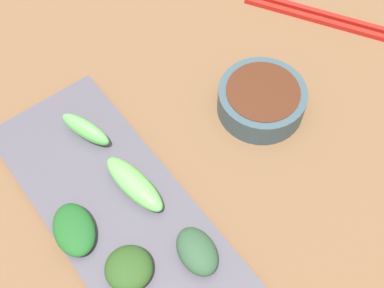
# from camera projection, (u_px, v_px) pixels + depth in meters

# --- Properties ---
(tabletop) EXTENTS (2.10, 2.10, 0.02)m
(tabletop) POSITION_uv_depth(u_px,v_px,m) (179.00, 153.00, 0.68)
(tabletop) COLOR brown
(tabletop) RESTS_ON ground
(sauce_bowl) EXTENTS (0.12, 0.12, 0.04)m
(sauce_bowl) POSITION_uv_depth(u_px,v_px,m) (262.00, 99.00, 0.69)
(sauce_bowl) COLOR #354A55
(sauce_bowl) RESTS_ON tabletop
(serving_plate) EXTENTS (0.16, 0.38, 0.01)m
(serving_plate) POSITION_uv_depth(u_px,v_px,m) (115.00, 207.00, 0.62)
(serving_plate) COLOR #4B4956
(serving_plate) RESTS_ON tabletop
(broccoli_leafy_0) EXTENTS (0.05, 0.07, 0.03)m
(broccoli_leafy_0) POSITION_uv_depth(u_px,v_px,m) (197.00, 251.00, 0.58)
(broccoli_leafy_0) COLOR #2C4E33
(broccoli_leafy_0) RESTS_ON serving_plate
(broccoli_stalk_1) EXTENTS (0.04, 0.10, 0.03)m
(broccoli_stalk_1) POSITION_uv_depth(u_px,v_px,m) (134.00, 184.00, 0.62)
(broccoli_stalk_1) COLOR #62B958
(broccoli_stalk_1) RESTS_ON serving_plate
(broccoli_stalk_2) EXTENTS (0.04, 0.08, 0.03)m
(broccoli_stalk_2) POSITION_uv_depth(u_px,v_px,m) (86.00, 129.00, 0.66)
(broccoli_stalk_2) COLOR #5EB959
(broccoli_stalk_2) RESTS_ON serving_plate
(broccoli_leafy_3) EXTENTS (0.06, 0.06, 0.03)m
(broccoli_leafy_3) POSITION_uv_depth(u_px,v_px,m) (129.00, 268.00, 0.57)
(broccoli_leafy_3) COLOR #28491D
(broccoli_leafy_3) RESTS_ON serving_plate
(broccoli_leafy_4) EXTENTS (0.06, 0.08, 0.02)m
(broccoli_leafy_4) POSITION_uv_depth(u_px,v_px,m) (74.00, 230.00, 0.59)
(broccoli_leafy_4) COLOR #1C5622
(broccoli_leafy_4) RESTS_ON serving_plate
(chopsticks) EXTENTS (0.14, 0.21, 0.01)m
(chopsticks) POSITION_uv_depth(u_px,v_px,m) (318.00, 16.00, 0.79)
(chopsticks) COLOR red
(chopsticks) RESTS_ON tabletop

